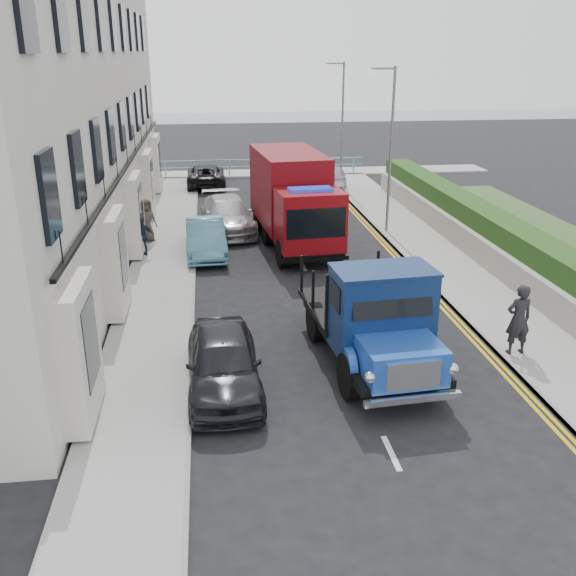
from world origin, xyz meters
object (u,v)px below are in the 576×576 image
(lamp_far, at_px, (340,118))
(parked_car_front, at_px, (223,362))
(bedford_lorry, at_px, (378,326))
(red_lorry, at_px, (293,197))
(lamp_mid, at_px, (388,142))
(pedestrian_east_near, at_px, (519,319))

(lamp_far, height_order, parked_car_front, lamp_far)
(lamp_far, relative_size, bedford_lorry, 1.16)
(bedford_lorry, bearing_deg, lamp_far, 76.42)
(lamp_far, xyz_separation_m, red_lorry, (-4.19, -11.15, -2.01))
(lamp_far, height_order, red_lorry, lamp_far)
(lamp_far, bearing_deg, parked_car_front, -107.89)
(lamp_mid, relative_size, bedford_lorry, 1.16)
(bedford_lorry, bearing_deg, parked_car_front, -179.15)
(lamp_mid, height_order, pedestrian_east_near, lamp_mid)
(parked_car_front, bearing_deg, pedestrian_east_near, 5.01)
(lamp_mid, bearing_deg, parked_car_front, -119.74)
(lamp_mid, relative_size, parked_car_front, 1.64)
(lamp_far, relative_size, red_lorry, 0.96)
(red_lorry, relative_size, parked_car_front, 1.71)
(lamp_mid, distance_m, lamp_far, 10.00)
(bedford_lorry, xyz_separation_m, pedestrian_east_near, (3.85, 0.45, -0.21))
(lamp_far, height_order, bedford_lorry, lamp_far)
(lamp_far, distance_m, parked_car_front, 24.39)
(lamp_mid, distance_m, red_lorry, 4.79)
(pedestrian_east_near, bearing_deg, parked_car_front, 1.75)
(lamp_mid, relative_size, red_lorry, 0.96)
(red_lorry, height_order, pedestrian_east_near, red_lorry)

